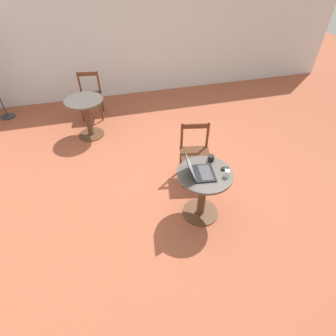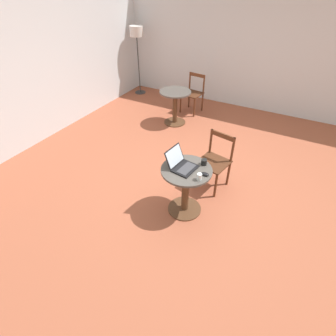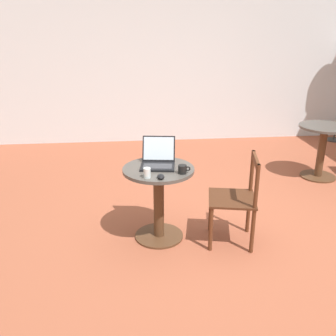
# 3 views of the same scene
# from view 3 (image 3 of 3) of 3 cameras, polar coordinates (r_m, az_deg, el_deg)

# --- Properties ---
(ground_plane) EXTENTS (16.00, 16.00, 0.00)m
(ground_plane) POSITION_cam_3_polar(r_m,az_deg,el_deg) (3.84, 7.79, -9.22)
(ground_plane) COLOR #9E5138
(wall_back) EXTENTS (9.40, 0.06, 2.70)m
(wall_back) POSITION_cam_3_polar(r_m,az_deg,el_deg) (6.54, 1.73, 15.86)
(wall_back) COLOR silver
(wall_back) RESTS_ON ground_plane
(cafe_table_near) EXTENTS (0.65, 0.65, 0.71)m
(cafe_table_near) POSITION_cam_3_polar(r_m,az_deg,el_deg) (3.47, -1.43, -3.64)
(cafe_table_near) COLOR #51331E
(cafe_table_near) RESTS_ON ground_plane
(cafe_table_mid) EXTENTS (0.65, 0.65, 0.71)m
(cafe_table_mid) POSITION_cam_3_polar(r_m,az_deg,el_deg) (5.31, 22.50, 3.52)
(cafe_table_mid) COLOR #51331E
(cafe_table_mid) RESTS_ON ground_plane
(chair_near_right) EXTENTS (0.49, 0.49, 0.84)m
(chair_near_right) POSITION_cam_3_polar(r_m,az_deg,el_deg) (3.48, 10.39, -4.70)
(chair_near_right) COLOR #562D19
(chair_near_right) RESTS_ON ground_plane
(laptop) EXTENTS (0.35, 0.37, 0.24)m
(laptop) POSITION_cam_3_polar(r_m,az_deg,el_deg) (3.43, -1.53, 1.18)
(laptop) COLOR black
(laptop) RESTS_ON cafe_table_near
(mouse) EXTENTS (0.06, 0.10, 0.03)m
(mouse) POSITION_cam_3_polar(r_m,az_deg,el_deg) (3.14, -1.10, -1.31)
(mouse) COLOR black
(mouse) RESTS_ON cafe_table_near
(mug) EXTENTS (0.11, 0.07, 0.08)m
(mug) POSITION_cam_3_polar(r_m,az_deg,el_deg) (3.24, 2.25, -0.20)
(mug) COLOR black
(mug) RESTS_ON cafe_table_near
(drinking_glass) EXTENTS (0.06, 0.06, 0.09)m
(drinking_glass) POSITION_cam_3_polar(r_m,az_deg,el_deg) (3.15, -3.21, -0.75)
(drinking_glass) COLOR silver
(drinking_glass) RESTS_ON cafe_table_near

